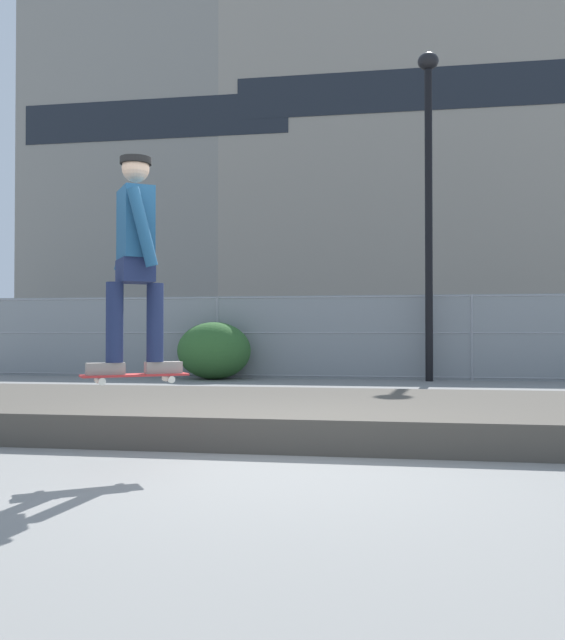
{
  "coord_description": "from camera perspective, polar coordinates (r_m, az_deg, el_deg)",
  "views": [
    {
      "loc": [
        1.11,
        -5.16,
        1.05
      ],
      "look_at": [
        -0.48,
        4.7,
        1.22
      ],
      "focal_mm": 37.94,
      "sensor_mm": 36.0,
      "label": 1
    }
  ],
  "objects": [
    {
      "name": "gravel_berm",
      "position": [
        7.43,
        0.51,
        -7.91
      ],
      "size": [
        16.26,
        3.27,
        0.3
      ],
      "primitive_type": "cube",
      "color": "#4C473F",
      "rests_on": "ground_plane"
    },
    {
      "name": "library_building",
      "position": [
        50.46,
        -7.93,
        10.94
      ],
      "size": [
        18.44,
        14.94,
        22.9
      ],
      "color": "gray",
      "rests_on": "ground_plane"
    },
    {
      "name": "skateboard",
      "position": [
        5.28,
        -12.34,
        -4.61
      ],
      "size": [
        0.78,
        0.61,
        0.07
      ],
      "color": "#B22D2D"
    },
    {
      "name": "ground_plane",
      "position": [
        5.38,
        -3.0,
        -12.22
      ],
      "size": [
        120.0,
        120.0,
        0.0
      ],
      "primitive_type": "plane",
      "color": "slate"
    },
    {
      "name": "chain_fence",
      "position": [
        14.99,
        4.92,
        -1.42
      ],
      "size": [
        16.93,
        0.06,
        1.85
      ],
      "color": "gray",
      "rests_on": "ground_plane"
    },
    {
      "name": "skater",
      "position": [
        5.3,
        -12.31,
        5.77
      ],
      "size": [
        0.66,
        0.61,
        1.68
      ],
      "color": "gray",
      "rests_on": "skateboard"
    },
    {
      "name": "shrub_left",
      "position": [
        14.92,
        -5.8,
        -2.58
      ],
      "size": [
        1.63,
        1.33,
        1.26
      ],
      "color": "#2D5B28",
      "rests_on": "ground_plane"
    },
    {
      "name": "street_lamp",
      "position": [
        14.93,
        12.22,
        11.71
      ],
      "size": [
        0.44,
        0.44,
        6.97
      ],
      "color": "black",
      "rests_on": "ground_plane"
    },
    {
      "name": "parked_car_mid",
      "position": [
        17.33,
        12.16,
        -1.65
      ],
      "size": [
        4.52,
        2.19,
        1.66
      ],
      "color": "#566B4C",
      "rests_on": "ground_plane"
    },
    {
      "name": "parked_car_near",
      "position": [
        17.87,
        -9.26,
        -1.64
      ],
      "size": [
        4.54,
        2.23,
        1.66
      ],
      "color": "maroon",
      "rests_on": "ground_plane"
    },
    {
      "name": "office_block",
      "position": [
        46.65,
        15.12,
        12.87
      ],
      "size": [
        30.25,
        10.7,
        24.37
      ],
      "color": "#9E9384",
      "rests_on": "ground_plane"
    }
  ]
}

